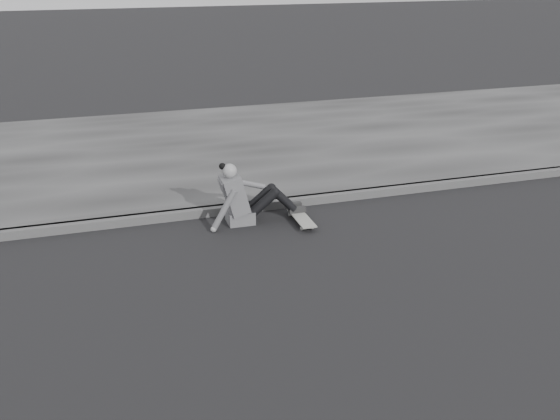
# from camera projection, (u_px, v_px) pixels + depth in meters

# --- Properties ---
(ground) EXTENTS (80.00, 80.00, 0.00)m
(ground) POSITION_uv_depth(u_px,v_px,m) (535.00, 262.00, 7.53)
(ground) COLOR black
(ground) RESTS_ON ground
(curb) EXTENTS (24.00, 0.16, 0.12)m
(curb) POSITION_uv_depth(u_px,v_px,m) (428.00, 186.00, 9.78)
(curb) COLOR #474747
(curb) RESTS_ON ground
(sidewalk) EXTENTS (24.00, 6.00, 0.12)m
(sidewalk) POSITION_uv_depth(u_px,v_px,m) (352.00, 136.00, 12.45)
(sidewalk) COLOR #373737
(sidewalk) RESTS_ON ground
(skateboard) EXTENTS (0.20, 0.78, 0.09)m
(skateboard) POSITION_uv_depth(u_px,v_px,m) (301.00, 217.00, 8.60)
(skateboard) COLOR gray
(skateboard) RESTS_ON ground
(seated_woman) EXTENTS (1.38, 0.46, 0.88)m
(seated_woman) POSITION_uv_depth(u_px,v_px,m) (244.00, 197.00, 8.51)
(seated_woman) COLOR #575759
(seated_woman) RESTS_ON ground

